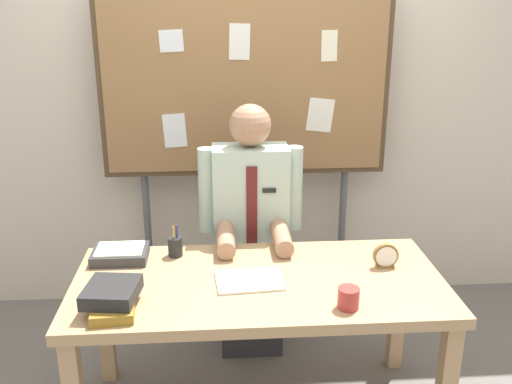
{
  "coord_description": "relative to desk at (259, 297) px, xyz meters",
  "views": [
    {
      "loc": [
        -0.17,
        -2.28,
        1.93
      ],
      "look_at": [
        0.0,
        0.18,
        1.08
      ],
      "focal_mm": 40.13,
      "sensor_mm": 36.0,
      "label": 1
    }
  ],
  "objects": [
    {
      "name": "bulletin_board",
      "position": [
        0.0,
        1.04,
        0.79
      ],
      "size": [
        1.68,
        0.09,
        1.99
      ],
      "color": "#4C3823",
      "rests_on": "ground_plane"
    },
    {
      "name": "back_wall",
      "position": [
        0.0,
        1.24,
        0.71
      ],
      "size": [
        6.4,
        0.08,
        2.7
      ],
      "primitive_type": "cube",
      "color": "beige",
      "rests_on": "ground_plane"
    },
    {
      "name": "pen_holder",
      "position": [
        -0.39,
        0.27,
        0.14
      ],
      "size": [
        0.07,
        0.07,
        0.16
      ],
      "color": "#262626",
      "rests_on": "desk"
    },
    {
      "name": "desk_clock",
      "position": [
        0.59,
        0.08,
        0.14
      ],
      "size": [
        0.12,
        0.04,
        0.12
      ],
      "color": "olive",
      "rests_on": "desk"
    },
    {
      "name": "coffee_mug",
      "position": [
        0.34,
        -0.27,
        0.13
      ],
      "size": [
        0.09,
        0.09,
        0.09
      ],
      "primitive_type": "cylinder",
      "color": "#B23833",
      "rests_on": "desk"
    },
    {
      "name": "person",
      "position": [
        0.0,
        0.59,
        0.02
      ],
      "size": [
        0.55,
        0.56,
        1.41
      ],
      "color": "#2D2D33",
      "rests_on": "ground_plane"
    },
    {
      "name": "desk",
      "position": [
        0.0,
        0.0,
        0.0
      ],
      "size": [
        1.65,
        0.78,
        0.73
      ],
      "color": "tan",
      "rests_on": "ground_plane"
    },
    {
      "name": "paper_tray",
      "position": [
        -0.65,
        0.25,
        0.11
      ],
      "size": [
        0.26,
        0.2,
        0.06
      ],
      "color": "#333338",
      "rests_on": "desk"
    },
    {
      "name": "book_stack",
      "position": [
        -0.61,
        -0.21,
        0.14
      ],
      "size": [
        0.23,
        0.29,
        0.1
      ],
      "color": "olive",
      "rests_on": "desk"
    },
    {
      "name": "open_notebook",
      "position": [
        -0.04,
        -0.02,
        0.09
      ],
      "size": [
        0.31,
        0.24,
        0.01
      ],
      "primitive_type": "cube",
      "rotation": [
        0.0,
        0.0,
        0.08
      ],
      "color": "white",
      "rests_on": "desk"
    }
  ]
}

